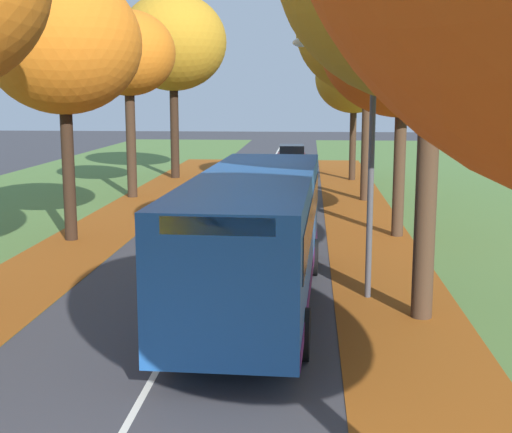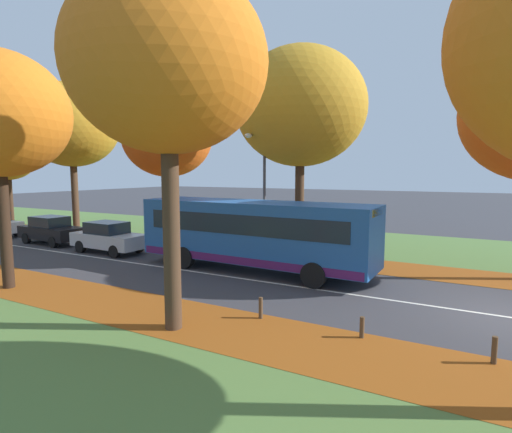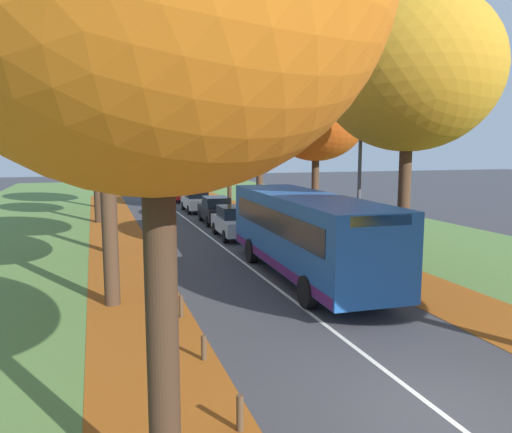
# 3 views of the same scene
# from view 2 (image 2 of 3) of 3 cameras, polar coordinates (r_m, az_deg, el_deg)

# --- Properties ---
(ground_plane) EXTENTS (160.00, 160.00, 0.00)m
(ground_plane) POSITION_cam_2_polar(r_m,az_deg,el_deg) (14.15, 32.73, -12.06)
(ground_plane) COLOR #38383D
(leaf_litter_left) EXTENTS (2.80, 60.00, 0.00)m
(leaf_litter_left) POSITION_cam_2_polar(r_m,az_deg,el_deg) (16.03, -26.42, -9.57)
(leaf_litter_left) COLOR #8C4714
(leaf_litter_left) RESTS_ON grass_verge_left
(grass_verge_right) EXTENTS (12.00, 90.00, 0.01)m
(grass_verge_right) POSITION_cam_2_polar(r_m,az_deg,el_deg) (29.66, -11.35, -1.93)
(grass_verge_right) COLOR #517538
(grass_verge_right) RESTS_ON ground
(leaf_litter_right) EXTENTS (2.80, 60.00, 0.00)m
(leaf_litter_right) POSITION_cam_2_polar(r_m,az_deg,el_deg) (22.46, -6.94, -4.50)
(leaf_litter_right) COLOR #8C4714
(leaf_litter_right) RESTS_ON grass_verge_right
(road_centre_line) EXTENTS (0.12, 80.00, 0.01)m
(road_centre_line) POSITION_cam_2_polar(r_m,az_deg,el_deg) (23.40, -25.83, -4.67)
(road_centre_line) COLOR silver
(road_centre_line) RESTS_ON ground
(tree_left_near) EXTENTS (5.13, 5.13, 9.30)m
(tree_left_near) POSITION_cam_2_polar(r_m,az_deg,el_deg) (11.04, -12.54, 20.51)
(tree_left_near) COLOR #422D1E
(tree_left_near) RESTS_ON ground
(tree_right_near) EXTENTS (6.36, 6.36, 10.22)m
(tree_right_near) POSITION_cam_2_polar(r_m,az_deg,el_deg) (20.13, 6.39, 15.21)
(tree_right_near) COLOR #422D1E
(tree_right_near) RESTS_ON ground
(tree_right_mid) EXTENTS (5.41, 5.41, 8.80)m
(tree_right_mid) POSITION_cam_2_polar(r_m,az_deg,el_deg) (25.04, -12.56, 11.08)
(tree_right_mid) COLOR #422D1E
(tree_right_mid) RESTS_ON ground
(tree_right_far) EXTENTS (6.33, 6.33, 10.29)m
(tree_right_far) POSITION_cam_2_polar(r_m,az_deg,el_deg) (30.60, -24.86, 11.77)
(tree_right_far) COLOR #422D1E
(tree_right_far) RESTS_ON ground
(tree_right_distant) EXTENTS (4.16, 4.16, 7.37)m
(tree_right_distant) POSITION_cam_2_polar(r_m,az_deg,el_deg) (36.47, -31.96, 7.37)
(tree_right_distant) COLOR #382619
(tree_right_distant) RESTS_ON ground
(bollard_second) EXTENTS (0.12, 0.12, 0.63)m
(bollard_second) POSITION_cam_2_polar(r_m,az_deg,el_deg) (10.68, 30.90, -16.08)
(bollard_second) COLOR #4C3823
(bollard_second) RESTS_ON ground
(bollard_third) EXTENTS (0.12, 0.12, 0.56)m
(bollard_third) POSITION_cam_2_polar(r_m,az_deg,el_deg) (10.92, 14.90, -15.06)
(bollard_third) COLOR #4C3823
(bollard_third) RESTS_ON ground
(bollard_fourth) EXTENTS (0.12, 0.12, 0.63)m
(bollard_fourth) POSITION_cam_2_polar(r_m,az_deg,el_deg) (11.84, 0.68, -12.93)
(bollard_fourth) COLOR #4C3823
(bollard_fourth) RESTS_ON ground
(streetlamp_right) EXTENTS (1.89, 0.28, 6.00)m
(streetlamp_right) POSITION_cam_2_polar(r_m,az_deg,el_deg) (19.26, 0.76, 4.91)
(streetlamp_right) COLOR #47474C
(streetlamp_right) RESTS_ON ground
(bus) EXTENTS (2.91, 10.48, 2.98)m
(bus) POSITION_cam_2_polar(r_m,az_deg,el_deg) (17.06, -0.24, -2.14)
(bus) COLOR #1E5199
(bus) RESTS_ON ground
(car_silver_lead) EXTENTS (1.90, 4.26, 1.62)m
(car_silver_lead) POSITION_cam_2_polar(r_m,az_deg,el_deg) (22.40, -20.31, -2.80)
(car_silver_lead) COLOR #B7BABF
(car_silver_lead) RESTS_ON ground
(car_black_following) EXTENTS (1.90, 4.26, 1.62)m
(car_black_following) POSITION_cam_2_polar(r_m,az_deg,el_deg) (26.57, -27.21, -1.72)
(car_black_following) COLOR black
(car_black_following) RESTS_ON ground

